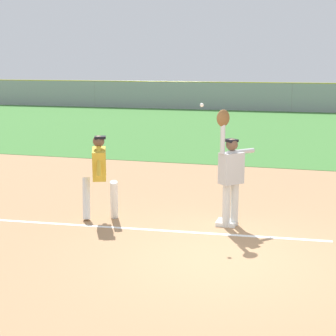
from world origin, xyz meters
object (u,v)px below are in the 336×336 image
first_base (227,223)px  baseball (202,105)px  fielder (230,170)px  parked_car_tan (220,95)px  parked_car_black (313,97)px  runner (99,171)px

first_base → baseball: (-0.47, -0.28, 2.32)m
fielder → baseball: (-0.53, -0.21, 1.24)m
fielder → first_base: bearing=-6.4°
first_base → parked_car_tan: parked_car_tan is taller
first_base → baseball: baseball is taller
parked_car_black → fielder: bearing=-87.4°
fielder → parked_car_tan: bearing=-36.5°
first_base → runner: 2.72m
parked_car_tan → parked_car_black: 6.70m
fielder → parked_car_black: bearing=-49.5°
first_base → fielder: fielder is taller
parked_car_black → runner: bearing=-92.4°
first_base → parked_car_black: 29.08m
first_base → baseball: size_ratio=5.14×
fielder → baseball: bearing=64.9°
baseball → parked_car_tan: bearing=99.1°
runner → parked_car_black: bearing=60.9°
runner → parked_car_tan: size_ratio=0.38×
fielder → runner: bearing=49.1°
first_base → fielder: bearing=-49.7°
runner → baseball: 2.47m
fielder → parked_car_black: (1.44, 29.10, -0.45)m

